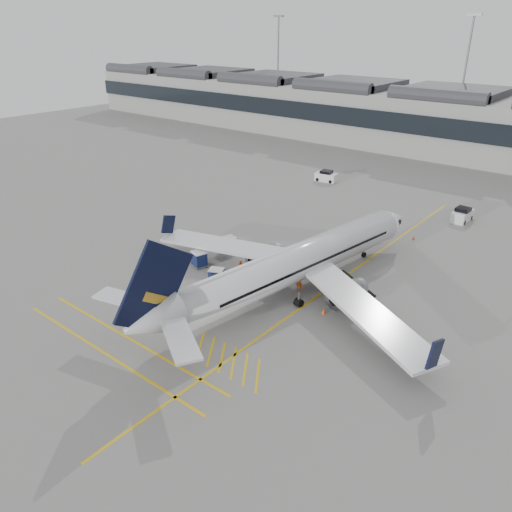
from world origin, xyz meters
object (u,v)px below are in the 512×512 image
Objects in this scene: belt_loader at (344,287)px; pushback_tug at (157,252)px; airliner_main at (294,264)px; baggage_cart_a at (279,270)px; ramp_agent_a at (299,282)px; ramp_agent_b at (240,268)px.

belt_loader reaches higher than pushback_tug.
airliner_main is 16.63m from pushback_tug.
baggage_cart_a reaches higher than pushback_tug.
airliner_main is 7.10× the size of belt_loader.
ramp_agent_b is (-6.40, -1.47, 0.02)m from ramp_agent_a.
airliner_main is 13.05× the size of pushback_tug.
airliner_main is at bearing 155.72° from ramp_agent_b.
belt_loader is at bearing 42.44° from airliner_main.
belt_loader is 3.00× the size of ramp_agent_b.
pushback_tug is at bearing -159.81° from airliner_main.
baggage_cart_a is at bearing 9.38° from pushback_tug.
airliner_main reaches higher than baggage_cart_a.
ramp_agent_a is at bearing 70.64° from airliner_main.
ramp_agent_a is (2.91, -0.57, -0.13)m from baggage_cart_a.
ramp_agent_b is at bearing 4.75° from pushback_tug.
belt_loader is at bearing 1.54° from baggage_cart_a.
ramp_agent_a is 0.60× the size of pushback_tug.
ramp_agent_a is at bearing -23.00° from baggage_cart_a.
pushback_tug is (-20.22, -6.11, 0.03)m from belt_loader.
ramp_agent_a reaches higher than pushback_tug.
ramp_agent_b is at bearing 171.56° from ramp_agent_a.
belt_loader is 1.84× the size of pushback_tug.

